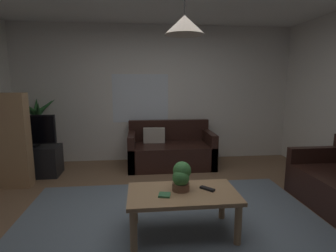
% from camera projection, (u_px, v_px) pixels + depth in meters
% --- Properties ---
extents(floor, '(5.35, 4.97, 0.02)m').
position_uv_depth(floor, '(171.00, 224.00, 2.98)').
color(floor, brown).
rests_on(floor, ground).
extents(rug, '(3.48, 2.74, 0.01)m').
position_uv_depth(rug, '(173.00, 232.00, 2.78)').
color(rug, slate).
rests_on(rug, ground).
extents(wall_back, '(5.47, 0.06, 2.62)m').
position_uv_depth(wall_back, '(156.00, 94.00, 5.22)').
color(wall_back, silver).
rests_on(wall_back, ground).
extents(window_pane, '(1.08, 0.01, 0.93)m').
position_uv_depth(window_pane, '(140.00, 98.00, 5.17)').
color(window_pane, white).
extents(couch_under_window, '(1.55, 0.82, 0.82)m').
position_uv_depth(couch_under_window, '(170.00, 151.00, 4.93)').
color(couch_under_window, black).
rests_on(couch_under_window, ground).
extents(coffee_table, '(1.12, 0.62, 0.45)m').
position_uv_depth(coffee_table, '(183.00, 198.00, 2.72)').
color(coffee_table, '#A87F56').
rests_on(coffee_table, ground).
extents(book_on_table_0, '(0.13, 0.13, 0.02)m').
position_uv_depth(book_on_table_0, '(165.00, 195.00, 2.61)').
color(book_on_table_0, '#387247').
rests_on(book_on_table_0, coffee_table).
extents(remote_on_table_0, '(0.15, 0.15, 0.02)m').
position_uv_depth(remote_on_table_0, '(207.00, 189.00, 2.76)').
color(remote_on_table_0, black).
rests_on(remote_on_table_0, coffee_table).
extents(potted_plant_on_table, '(0.20, 0.22, 0.30)m').
position_uv_depth(potted_plant_on_table, '(181.00, 176.00, 2.73)').
color(potted_plant_on_table, brown).
rests_on(potted_plant_on_table, coffee_table).
extents(tv_stand, '(0.90, 0.44, 0.50)m').
position_uv_depth(tv_stand, '(32.00, 161.00, 4.41)').
color(tv_stand, black).
rests_on(tv_stand, ground).
extents(tv, '(0.85, 0.16, 0.53)m').
position_uv_depth(tv, '(29.00, 131.00, 4.30)').
color(tv, black).
rests_on(tv, tv_stand).
extents(potted_palm_corner, '(0.87, 0.68, 1.30)m').
position_uv_depth(potted_palm_corner, '(39.00, 136.00, 4.80)').
color(potted_palm_corner, brown).
rests_on(potted_palm_corner, ground).
extents(bookshelf_corner, '(0.70, 0.31, 1.40)m').
position_uv_depth(bookshelf_corner, '(3.00, 140.00, 3.86)').
color(bookshelf_corner, '#A87F56').
rests_on(bookshelf_corner, ground).
extents(pendant_lamp, '(0.37, 0.37, 0.63)m').
position_uv_depth(pendant_lamp, '(185.00, 25.00, 2.43)').
color(pendant_lamp, black).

